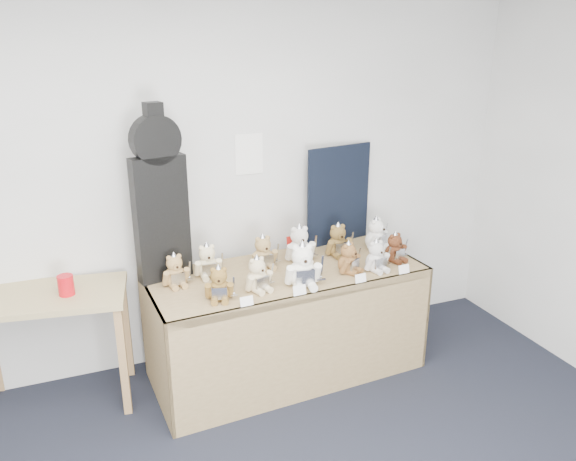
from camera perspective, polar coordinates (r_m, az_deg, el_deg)
name	(u,v)px	position (r m, az deg, el deg)	size (l,w,h in m)	color
room_shell	(249,154)	(4.15, -3.97, 7.75)	(6.00, 6.00, 6.00)	white
display_table	(292,298)	(3.97, 0.36, -6.83)	(1.98, 0.91, 0.81)	olive
side_table	(49,312)	(4.00, -23.07, -7.61)	(1.04, 0.69, 0.81)	tan
guitar_case	(160,196)	(3.76, -12.91, 3.39)	(0.37, 0.18, 1.18)	black
navy_board	(339,195)	(4.41, 5.17, 3.59)	(0.58, 0.02, 0.78)	black
red_cup	(66,285)	(3.86, -21.63, -5.19)	(0.10, 0.10, 0.13)	red
teddy_front_far_left	(219,285)	(3.54, -7.01, -5.52)	(0.20, 0.19, 0.25)	brown
teddy_front_left	(258,275)	(3.65, -3.09, -4.58)	(0.22, 0.20, 0.26)	beige
teddy_front_centre	(303,267)	(3.70, 1.50, -3.73)	(0.27, 0.23, 0.33)	white
teddy_front_right	(349,259)	(3.93, 6.20, -2.90)	(0.21, 0.20, 0.25)	brown
teddy_front_far_right	(376,257)	(3.99, 8.96, -2.68)	(0.21, 0.18, 0.25)	silver
teddy_front_end	(395,249)	(4.18, 10.81, -1.81)	(0.20, 0.18, 0.24)	#532E1C
teddy_back_left	(208,262)	(3.88, -8.17, -3.20)	(0.21, 0.17, 0.26)	beige
teddy_back_centre_left	(263,253)	(3.99, -2.52, -2.34)	(0.22, 0.19, 0.27)	#A38351
teddy_back_centre_right	(300,245)	(4.10, 1.19, -1.53)	(0.25, 0.21, 0.30)	white
teddy_back_right	(338,241)	(4.22, 5.11, -1.11)	(0.23, 0.18, 0.28)	brown
teddy_back_end	(376,235)	(4.39, 8.96, -0.45)	(0.23, 0.23, 0.28)	white
teddy_back_far_left	(175,272)	(3.78, -11.39, -4.11)	(0.21, 0.18, 0.25)	#A7814E
entry_card_a	(247,301)	(3.47, -4.22, -7.18)	(0.08, 0.00, 0.06)	white
entry_card_b	(300,290)	(3.60, 1.18, -6.08)	(0.09, 0.00, 0.06)	white
entry_card_c	(361,278)	(3.81, 7.39, -4.83)	(0.08, 0.00, 0.06)	white
entry_card_d	(404,269)	(4.00, 11.70, -3.87)	(0.09, 0.00, 0.06)	white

